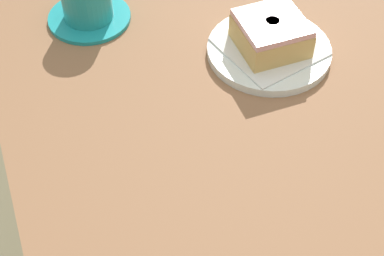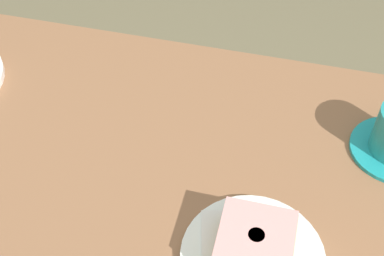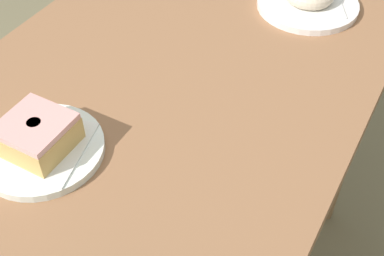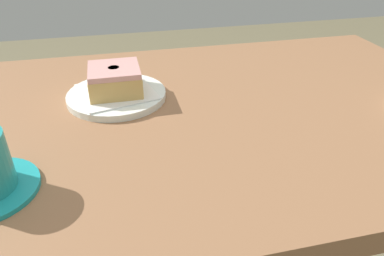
{
  "view_description": "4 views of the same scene",
  "coord_description": "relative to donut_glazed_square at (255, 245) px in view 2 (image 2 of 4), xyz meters",
  "views": [
    {
      "loc": [
        -0.4,
        0.28,
        1.34
      ],
      "look_at": [
        0.07,
        0.1,
        0.77
      ],
      "focal_mm": 54.54,
      "sensor_mm": 36.0,
      "label": 1
    },
    {
      "loc": [
        0.22,
        -0.44,
        1.39
      ],
      "look_at": [
        0.08,
        0.1,
        0.77
      ],
      "focal_mm": 50.24,
      "sensor_mm": 36.0,
      "label": 2
    },
    {
      "loc": [
        0.57,
        0.39,
        1.33
      ],
      "look_at": [
        0.08,
        0.12,
        0.76
      ],
      "focal_mm": 48.53,
      "sensor_mm": 36.0,
      "label": 3
    },
    {
      "loc": [
        0.21,
        0.59,
        1.06
      ],
      "look_at": [
        0.1,
        0.11,
        0.75
      ],
      "focal_mm": 33.85,
      "sensor_mm": 36.0,
      "label": 4
    }
  ],
  "objects": [
    {
      "name": "table",
      "position": [
        -0.21,
        0.08,
        -0.12
      ],
      "size": [
        1.02,
        0.7,
        0.73
      ],
      "color": "#8F6140",
      "rests_on": "ground_plane"
    },
    {
      "name": "donut_glazed_square",
      "position": [
        0.0,
        0.0,
        0.0
      ],
      "size": [
        0.1,
        0.1,
        0.05
      ],
      "color": "tan",
      "rests_on": "napkin_glazed_square"
    },
    {
      "name": "napkin_glazed_square",
      "position": [
        0.0,
        0.0,
        -0.03
      ],
      "size": [
        0.17,
        0.17,
        0.0
      ],
      "primitive_type": "cube",
      "rotation": [
        0.0,
        0.0,
        0.23
      ],
      "color": "white",
      "rests_on": "plate_glazed_square"
    }
  ]
}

